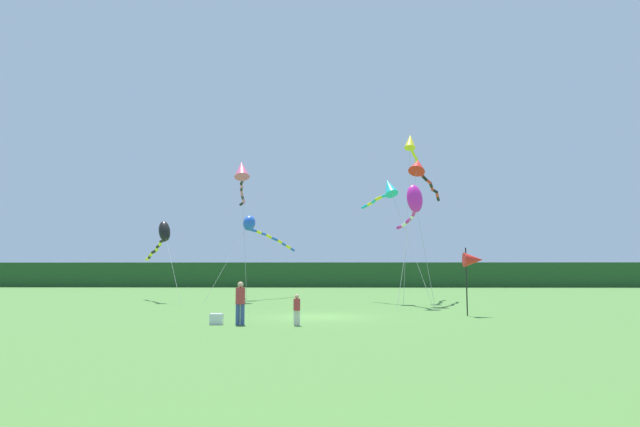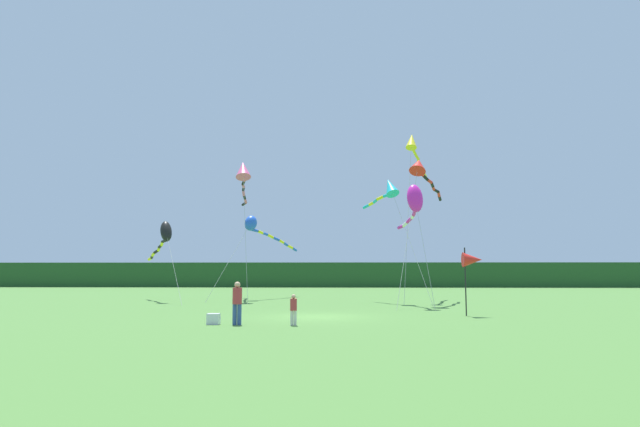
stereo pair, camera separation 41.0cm
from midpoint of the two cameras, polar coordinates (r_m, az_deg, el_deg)
name	(u,v)px [view 2 (the right image)]	position (r m, az deg, el deg)	size (l,w,h in m)	color
ground_plane	(316,317)	(25.44, 0.00, -10.78)	(120.00, 120.00, 0.00)	#477533
distant_treeline	(330,275)	(70.34, 1.26, -6.44)	(108.00, 3.51, 3.11)	#234C23
person_adult	(237,301)	(21.86, -8.14, -9.04)	(0.37, 0.37, 1.68)	#334C8C
person_child	(294,308)	(21.45, -2.24, -9.88)	(0.26, 0.26, 1.20)	silver
cooler_box	(213,319)	(22.26, -10.58, -10.82)	(0.48, 0.41, 0.43)	silver
banner_flag_pole	(472,260)	(26.80, 16.09, -4.74)	(0.90, 0.70, 3.20)	black
kite_cyan	(389,188)	(37.01, 7.53, 2.62)	(3.80, 6.90, 8.50)	#B2B2B2
kite_black	(164,235)	(38.85, -15.73, -2.21)	(4.86, 7.56, 5.62)	#B2B2B2
kite_red	(421,169)	(35.99, 10.84, 4.56)	(4.49, 10.22, 9.52)	#B2B2B2
kite_yellow	(413,147)	(39.91, 10.04, 6.93)	(3.08, 9.22, 11.94)	#B2B2B2
kite_blue	(256,227)	(41.03, -6.43, -1.39)	(5.45, 9.03, 6.34)	#B2B2B2
kite_magenta	(414,201)	(32.62, 10.21, 1.31)	(1.37, 5.75, 7.26)	#B2B2B2
kite_rainbow	(243,173)	(39.94, -7.76, 4.23)	(2.30, 10.04, 10.16)	#B2B2B2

